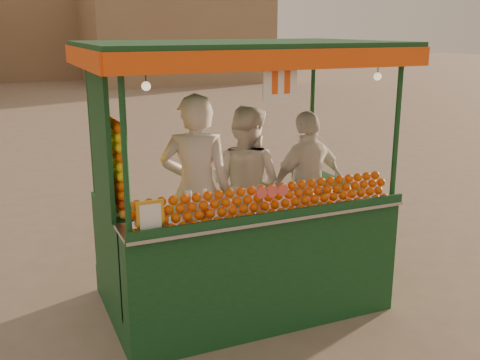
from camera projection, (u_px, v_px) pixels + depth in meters
name	position (u px, v px, depth m)	size (l,w,h in m)	color
ground	(220.00, 295.00, 6.02)	(90.00, 90.00, 0.00)	#6D5C4E
building_right	(174.00, 33.00, 29.28)	(9.00, 6.00, 5.00)	#83624B
juice_cart	(238.00, 227.00, 5.56)	(2.92, 1.89, 2.65)	#0F3A18
vendor_left	(196.00, 190.00, 5.45)	(0.81, 0.68, 1.88)	silver
vendor_middle	(245.00, 185.00, 5.98)	(1.02, 1.04, 1.69)	silver
vendor_right	(307.00, 185.00, 6.10)	(1.00, 0.53, 1.62)	silver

